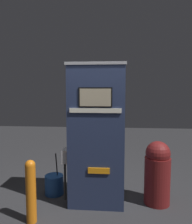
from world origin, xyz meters
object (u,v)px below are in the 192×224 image
(trash_bin, at_px, (157,172))
(safety_bollard, at_px, (31,190))
(gas_pump, at_px, (96,135))
(squeegee_bucket, at_px, (54,185))

(trash_bin, bearing_deg, safety_bollard, -159.89)
(gas_pump, relative_size, trash_bin, 2.19)
(gas_pump, xyz_separation_m, squeegee_bucket, (-0.72, 0.24, -0.89))
(squeegee_bucket, bearing_deg, gas_pump, -18.51)
(safety_bollard, relative_size, trash_bin, 0.87)
(safety_bollard, height_order, trash_bin, trash_bin)
(gas_pump, bearing_deg, squeegee_bucket, 161.49)
(safety_bollard, distance_m, trash_bin, 1.83)
(safety_bollard, bearing_deg, gas_pump, 34.18)
(gas_pump, height_order, squeegee_bucket, gas_pump)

